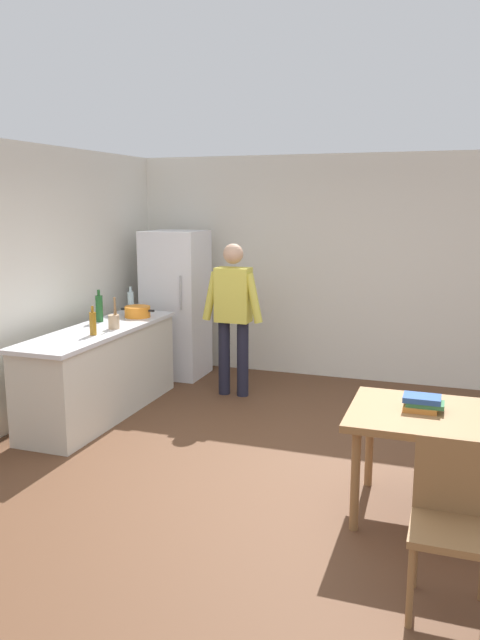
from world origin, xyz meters
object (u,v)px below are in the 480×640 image
at_px(bottle_water_clear, 131,302).
at_px(book_stack, 422,403).
at_px(utensil_jar, 114,321).
at_px(bottle_oil_amber, 93,323).
at_px(bottle_wine_green, 99,308).
at_px(person, 233,309).
at_px(refrigerator, 176,304).
at_px(cooking_pot, 137,312).
at_px(chair, 452,513).
at_px(dining_table, 455,426).

distance_m(bottle_water_clear, book_stack, 3.85).
bearing_deg(utensil_jar, bottle_oil_amber, -95.69).
relative_size(bottle_wine_green, book_stack, 1.25).
bearing_deg(bottle_wine_green, person, 31.45).
relative_size(refrigerator, cooking_pot, 4.50).
bearing_deg(bottle_water_clear, cooking_pot, -47.47).
height_order(utensil_jar, bottle_water_clear, utensil_jar).
height_order(bottle_water_clear, bottle_oil_amber, bottle_water_clear).
bearing_deg(person, chair, -52.97).
bearing_deg(person, utensil_jar, -131.08).
relative_size(dining_table, bottle_wine_green, 4.12).
height_order(person, bottle_water_clear, person).
relative_size(dining_table, cooking_pot, 3.50).
distance_m(chair, bottle_water_clear, 4.63).
bearing_deg(refrigerator, bottle_water_clear, -107.81).
bearing_deg(dining_table, bottle_oil_amber, 166.36).
relative_size(cooking_pot, utensil_jar, 1.25).
xyz_separation_m(cooking_pot, bottle_oil_amber, (0.05, -0.97, 0.06)).
height_order(bottle_wine_green, bottle_water_clear, bottle_wine_green).
relative_size(refrigerator, dining_table, 1.29).
bearing_deg(refrigerator, book_stack, -40.93).
distance_m(chair, cooking_pot, 4.33).
relative_size(utensil_jar, bottle_wine_green, 0.94).
xyz_separation_m(person, bottle_water_clear, (-1.18, -0.16, 0.05)).
relative_size(refrigerator, bottle_wine_green, 5.29).
height_order(refrigerator, person, refrigerator).
relative_size(bottle_wine_green, bottle_oil_amber, 1.21).
bearing_deg(bottle_wine_green, refrigerator, 77.98).
distance_m(bottle_oil_amber, book_stack, 3.16).
bearing_deg(bottle_oil_amber, chair, -28.29).
distance_m(person, bottle_water_clear, 1.19).
xyz_separation_m(dining_table, book_stack, (-0.22, 0.03, 0.13)).
xyz_separation_m(refrigerator, utensil_jar, (0.06, -1.58, 0.08)).
bearing_deg(bottle_oil_amber, bottle_wine_green, 116.66).
xyz_separation_m(chair, bottle_oil_amber, (-3.28, 1.76, 0.48)).
bearing_deg(refrigerator, person, -30.23).
bearing_deg(refrigerator, bottle_wine_green, -102.02).
bearing_deg(book_stack, bottle_wine_green, 157.86).
xyz_separation_m(person, bottle_oil_amber, (-0.93, -1.35, 0.04)).
xyz_separation_m(bottle_water_clear, bottle_oil_amber, (0.25, -1.19, -0.01)).
relative_size(bottle_water_clear, book_stack, 1.10).
bearing_deg(bottle_water_clear, dining_table, -29.33).
height_order(cooking_pot, bottle_wine_green, bottle_wine_green).
relative_size(dining_table, book_stack, 5.15).
relative_size(person, cooking_pot, 4.25).
distance_m(chair, utensil_jar, 3.88).
bearing_deg(bottle_water_clear, chair, -39.91).
height_order(dining_table, cooking_pot, cooking_pot).
bearing_deg(utensil_jar, cooking_pot, 97.45).
xyz_separation_m(refrigerator, bottle_water_clear, (-0.23, -0.72, 0.13)).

